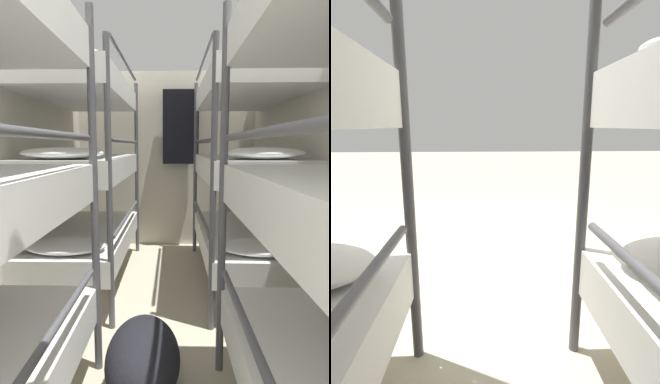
{
  "view_description": "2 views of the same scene",
  "coord_description": "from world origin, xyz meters",
  "views": [
    {
      "loc": [
        0.08,
        0.54,
        1.3
      ],
      "look_at": [
        0.01,
        3.64,
        0.88
      ],
      "focal_mm": 32.0,
      "sensor_mm": 36.0,
      "label": 1
    },
    {
      "loc": [
        0.06,
        1.75,
        1.01
      ],
      "look_at": [
        0.0,
        0.49,
        0.73
      ],
      "focal_mm": 28.0,
      "sensor_mm": 36.0,
      "label": 2
    }
  ],
  "objects": [
    {
      "name": "hanging_coat",
      "position": [
        0.18,
        4.84,
        1.53
      ],
      "size": [
        0.44,
        0.12,
        0.9
      ],
      "color": "black"
    },
    {
      "name": "bunk_stack_left_far",
      "position": [
        -0.73,
        3.7,
        1.11
      ],
      "size": [
        0.79,
        1.86,
        2.06
      ],
      "color": "#4C4C51",
      "rests_on": "ground_plane"
    },
    {
      "name": "wall_back",
      "position": [
        0.0,
        4.99,
        1.11
      ],
      "size": [
        2.37,
        0.06,
        2.23
      ],
      "color": "beige",
      "rests_on": "ground_plane"
    },
    {
      "name": "bunk_stack_right_far",
      "position": [
        0.73,
        3.7,
        1.11
      ],
      "size": [
        0.79,
        1.86,
        2.06
      ],
      "color": "#4C4C51",
      "rests_on": "ground_plane"
    },
    {
      "name": "duffel_bag",
      "position": [
        -0.07,
        2.18,
        0.19
      ],
      "size": [
        0.39,
        0.61,
        0.39
      ],
      "color": "black",
      "rests_on": "ground_plane"
    }
  ]
}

